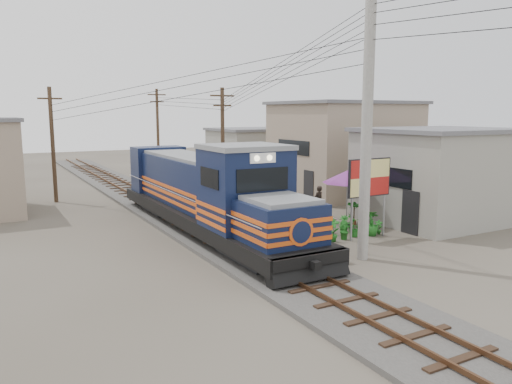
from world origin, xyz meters
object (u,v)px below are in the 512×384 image
locomotive (207,194)px  billboard (369,180)px  vendor (318,201)px  market_umbrella (347,177)px

locomotive → billboard: locomotive is taller
billboard → vendor: bearing=79.3°
market_umbrella → billboard: bearing=-108.6°
billboard → market_umbrella: billboard is taller
locomotive → billboard: size_ratio=4.73×
billboard → market_umbrella: bearing=70.2°
billboard → vendor: 5.16m
billboard → vendor: billboard is taller
market_umbrella → vendor: size_ratio=1.63×
billboard → vendor: (0.80, 4.79, -1.77)m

